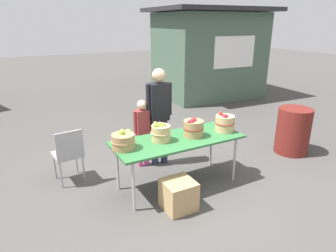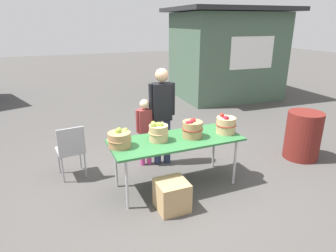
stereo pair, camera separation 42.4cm
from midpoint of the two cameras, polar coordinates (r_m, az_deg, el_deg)
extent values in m
plane|color=#474442|center=(4.58, -0.86, -11.23)|extent=(40.00, 40.00, 0.00)
cube|color=#2D6B38|center=(4.25, -0.91, -2.69)|extent=(1.90, 0.76, 0.03)
cylinder|color=#B2B2B7|center=(3.88, -9.85, -11.51)|extent=(0.04, 0.04, 0.72)
cylinder|color=#B2B2B7|center=(4.60, 10.13, -6.34)|extent=(0.04, 0.04, 0.72)
cylinder|color=#B2B2B7|center=(4.39, -12.48, -7.84)|extent=(0.04, 0.04, 0.72)
cylinder|color=#B2B2B7|center=(5.03, 5.90, -3.78)|extent=(0.04, 0.04, 0.72)
cylinder|color=#A87F51|center=(3.97, -11.67, -2.99)|extent=(0.31, 0.31, 0.20)
torus|color=#A87F51|center=(3.96, -11.68, -2.86)|extent=(0.33, 0.33, 0.01)
sphere|color=#7AA833|center=(4.01, -11.85, -1.11)|extent=(0.07, 0.07, 0.07)
sphere|color=#9EC647|center=(4.02, -10.66, -1.19)|extent=(0.08, 0.08, 0.08)
sphere|color=#8CB738|center=(3.94, -11.79, -1.55)|extent=(0.07, 0.07, 0.07)
sphere|color=#8CB738|center=(3.94, -11.95, -1.41)|extent=(0.08, 0.08, 0.08)
sphere|color=#8CB738|center=(3.94, -11.99, -1.65)|extent=(0.07, 0.07, 0.07)
sphere|color=#8CB738|center=(3.93, -11.94, -1.31)|extent=(0.08, 0.08, 0.08)
cylinder|color=tan|center=(4.14, -4.31, -1.45)|extent=(0.27, 0.27, 0.23)
torus|color=tan|center=(4.14, -4.31, -1.30)|extent=(0.29, 0.29, 0.01)
sphere|color=#8CB738|center=(4.10, -4.10, 0.20)|extent=(0.06, 0.06, 0.06)
sphere|color=#8CB738|center=(4.07, -5.32, -0.39)|extent=(0.06, 0.06, 0.06)
sphere|color=#9EC647|center=(4.06, -5.38, 0.13)|extent=(0.08, 0.08, 0.08)
sphere|color=#8CB738|center=(4.10, -4.30, 0.17)|extent=(0.08, 0.08, 0.08)
sphere|color=#8CB738|center=(4.12, -4.32, 0.05)|extent=(0.07, 0.07, 0.07)
sphere|color=#7AA833|center=(4.14, -5.40, 0.38)|extent=(0.07, 0.07, 0.07)
sphere|color=#7AA833|center=(4.09, -3.84, 0.06)|extent=(0.08, 0.08, 0.08)
cylinder|color=#A87F51|center=(4.31, 2.13, -0.52)|extent=(0.29, 0.29, 0.24)
torus|color=maroon|center=(4.30, 2.13, -0.37)|extent=(0.31, 0.31, 0.01)
sphere|color=maroon|center=(4.24, 1.44, 0.70)|extent=(0.06, 0.06, 0.06)
sphere|color=maroon|center=(4.27, 2.22, 1.01)|extent=(0.07, 0.07, 0.07)
sphere|color=maroon|center=(4.21, 1.79, 0.69)|extent=(0.07, 0.07, 0.07)
sphere|color=#B22319|center=(4.33, 2.29, 1.24)|extent=(0.07, 0.07, 0.07)
sphere|color=maroon|center=(4.20, 1.28, 0.62)|extent=(0.07, 0.07, 0.07)
sphere|color=maroon|center=(4.28, 2.07, 1.09)|extent=(0.07, 0.07, 0.07)
cylinder|color=tan|center=(4.56, 8.28, 0.47)|extent=(0.29, 0.29, 0.24)
torus|color=maroon|center=(4.55, 8.29, 0.61)|extent=(0.31, 0.31, 0.01)
sphere|color=maroon|center=(4.45, 8.39, 1.76)|extent=(0.08, 0.08, 0.08)
sphere|color=maroon|center=(4.51, 8.47, 1.77)|extent=(0.07, 0.07, 0.07)
sphere|color=maroon|center=(4.51, 7.97, 1.75)|extent=(0.08, 0.08, 0.08)
sphere|color=#B22319|center=(4.56, 7.49, 2.34)|extent=(0.07, 0.07, 0.07)
cylinder|color=#262D4C|center=(5.08, -3.15, -2.96)|extent=(0.12, 0.12, 0.80)
cylinder|color=#262D4C|center=(5.04, -4.99, -3.19)|extent=(0.12, 0.12, 0.80)
cube|color=black|center=(4.84, -4.26, 4.65)|extent=(0.33, 0.27, 0.60)
sphere|color=tan|center=(4.74, -4.39, 9.71)|extent=(0.22, 0.22, 0.22)
cylinder|color=black|center=(4.87, -2.27, 5.22)|extent=(0.08, 0.08, 0.54)
cylinder|color=black|center=(4.79, -6.32, 4.85)|extent=(0.08, 0.08, 0.54)
cylinder|color=#CC3F8C|center=(5.08, -6.61, -4.57)|extent=(0.08, 0.08, 0.56)
cylinder|color=#CC3F8C|center=(5.04, -7.86, -4.81)|extent=(0.08, 0.08, 0.56)
cube|color=maroon|center=(4.88, -7.48, 0.62)|extent=(0.22, 0.16, 0.42)
sphere|color=beige|center=(4.79, -7.63, 4.06)|extent=(0.15, 0.15, 0.15)
cylinder|color=maroon|center=(4.91, -6.14, 1.09)|extent=(0.06, 0.06, 0.38)
cylinder|color=maroon|center=(4.83, -8.86, 0.66)|extent=(0.06, 0.06, 0.38)
cube|color=#47604C|center=(9.93, 6.40, 13.38)|extent=(3.13, 2.56, 2.60)
cube|color=#262628|center=(9.88, 6.72, 21.36)|extent=(3.65, 3.09, 0.12)
cube|color=white|center=(8.99, 11.32, 13.79)|extent=(1.40, 0.12, 0.90)
cube|color=#99999E|center=(4.82, -21.24, -5.14)|extent=(0.44, 0.44, 0.04)
cube|color=#99999E|center=(4.57, -21.01, -3.44)|extent=(0.40, 0.07, 0.40)
cylinder|color=gray|center=(5.10, -19.55, -6.41)|extent=(0.02, 0.02, 0.42)
cylinder|color=gray|center=(5.04, -23.27, -7.23)|extent=(0.02, 0.02, 0.42)
cylinder|color=gray|center=(4.80, -18.42, -7.94)|extent=(0.02, 0.02, 0.42)
cylinder|color=gray|center=(4.74, -22.38, -8.83)|extent=(0.02, 0.02, 0.42)
cylinder|color=maroon|center=(5.87, 21.06, -0.88)|extent=(0.60, 0.60, 0.85)
cube|color=tan|center=(3.97, -1.09, -13.20)|extent=(0.40, 0.40, 0.40)
camera|label=1|loc=(0.21, -92.72, -0.96)|focal=31.64mm
camera|label=2|loc=(0.21, 87.28, 0.96)|focal=31.64mm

